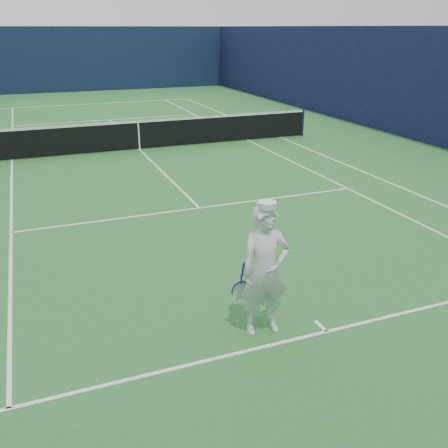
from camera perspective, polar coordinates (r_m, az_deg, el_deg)
name	(u,v)px	position (r m, az deg, el deg)	size (l,w,h in m)	color
ground	(140,150)	(17.67, -9.61, 8.35)	(80.00, 80.00, 0.00)	#296C2D
court_markings	(140,150)	(17.67, -9.61, 8.37)	(11.03, 23.83, 0.01)	white
windscreen_fence	(136,90)	(17.33, -10.03, 14.80)	(20.12, 36.12, 4.00)	#0E1934
tennis_net	(139,134)	(17.55, -9.72, 10.12)	(12.88, 0.09, 1.07)	#141E4C
tennis_player	(265,271)	(6.71, 4.70, -5.33)	(0.77, 0.54, 1.90)	white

